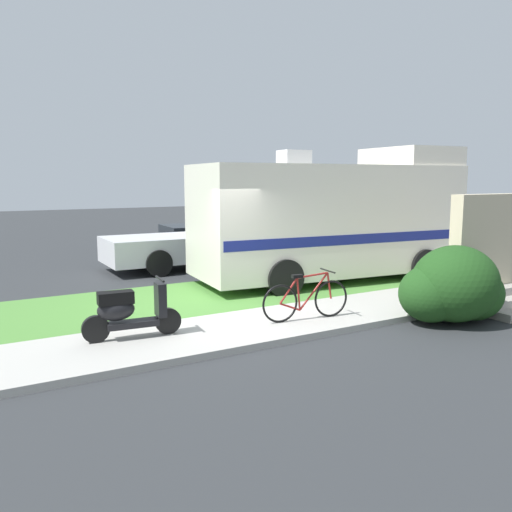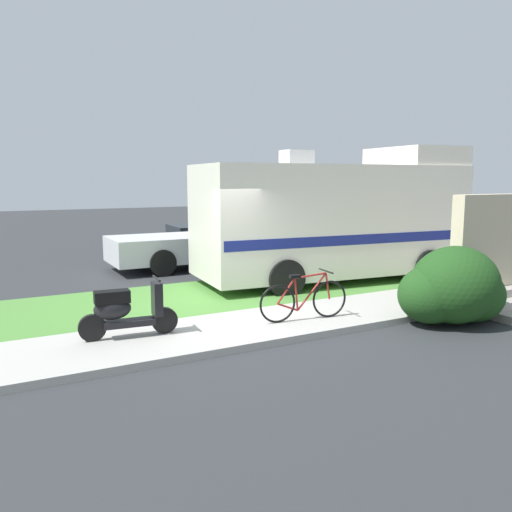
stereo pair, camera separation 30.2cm
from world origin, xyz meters
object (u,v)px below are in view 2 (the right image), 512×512
scooter (125,310)px  bottle_green (436,292)px  motorhome_rv (335,218)px  pickup_truck_near (224,234)px  bicycle (304,299)px  pickup_truck_far (254,222)px

scooter → bottle_green: size_ratio=6.63×
motorhome_rv → pickup_truck_near: 4.18m
motorhome_rv → bottle_green: size_ratio=29.71×
bottle_green → scooter: bearing=177.6°
bicycle → motorhome_rv: bearing=45.5°
motorhome_rv → pickup_truck_near: motorhome_rv is taller
motorhome_rv → bottle_green: bearing=-78.5°
pickup_truck_far → bottle_green: bearing=-95.8°
pickup_truck_near → scooter: bearing=-127.0°
scooter → bicycle: scooter is taller
bottle_green → motorhome_rv: bearing=101.5°
scooter → pickup_truck_far: size_ratio=0.29×
motorhome_rv → bicycle: 4.59m
scooter → pickup_truck_far: pickup_truck_far is taller
motorhome_rv → pickup_truck_near: size_ratio=1.24×
pickup_truck_near → bottle_green: size_ratio=23.87×
bicycle → pickup_truck_near: bearing=76.2°
motorhome_rv → bicycle: motorhome_rv is taller
motorhome_rv → pickup_truck_far: bearing=77.5°
motorhome_rv → pickup_truck_far: motorhome_rv is taller
bicycle → bottle_green: size_ratio=7.22×
bicycle → pickup_truck_near: (1.74, 7.05, 0.48)m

